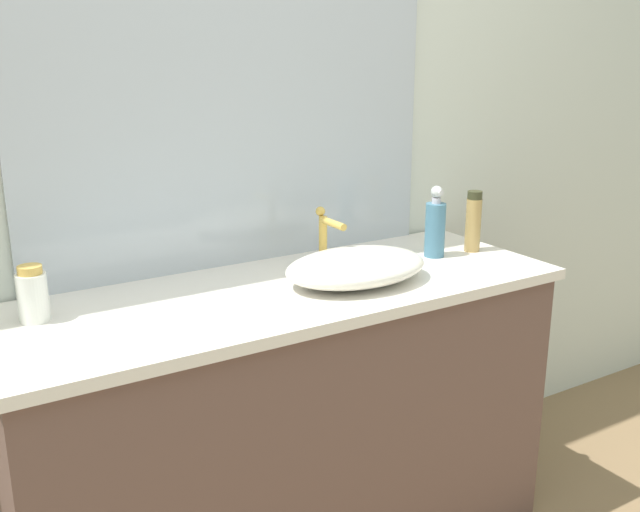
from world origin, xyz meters
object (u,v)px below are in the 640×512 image
Objects in this scene: soap_dispenser at (435,227)px; lotion_bottle at (473,222)px; sink_basin at (356,267)px; perfume_bottle at (33,295)px.

soap_dispenser reaches higher than lotion_bottle.
lotion_bottle is at bearing -6.40° from soap_dispenser.
sink_basin is at bearing -172.33° from lotion_bottle.
soap_dispenser is at bearing -3.69° from perfume_bottle.
lotion_bottle is (0.14, -0.02, 0.00)m from soap_dispenser.
soap_dispenser reaches higher than sink_basin.
perfume_bottle is (-0.81, 0.16, 0.02)m from sink_basin.
lotion_bottle is (0.49, 0.07, 0.05)m from sink_basin.
lotion_bottle is at bearing -3.99° from perfume_bottle.
soap_dispenser reaches higher than perfume_bottle.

